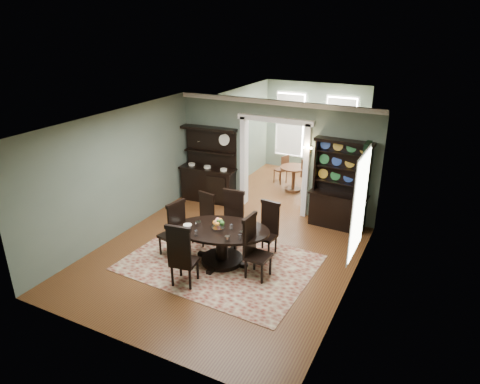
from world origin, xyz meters
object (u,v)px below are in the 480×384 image
Objects in this scene: dining_table at (222,239)px; welsh_dresser at (339,196)px; sideboard at (209,175)px; parlor_table at (294,175)px.

dining_table is 1.04× the size of welsh_dresser.
sideboard is at bearing 109.60° from dining_table.
parlor_table is at bearing 37.27° from sideboard.
parlor_table is (-1.82, 1.75, -0.31)m from welsh_dresser.
parlor_table is (1.92, 1.76, -0.25)m from sideboard.
dining_table is 4.61m from parlor_table.
sideboard is 3.74m from welsh_dresser.
sideboard is at bearing -137.48° from parlor_table.
parlor_table is at bearing 75.59° from dining_table.
dining_table is at bearing -89.08° from parlor_table.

